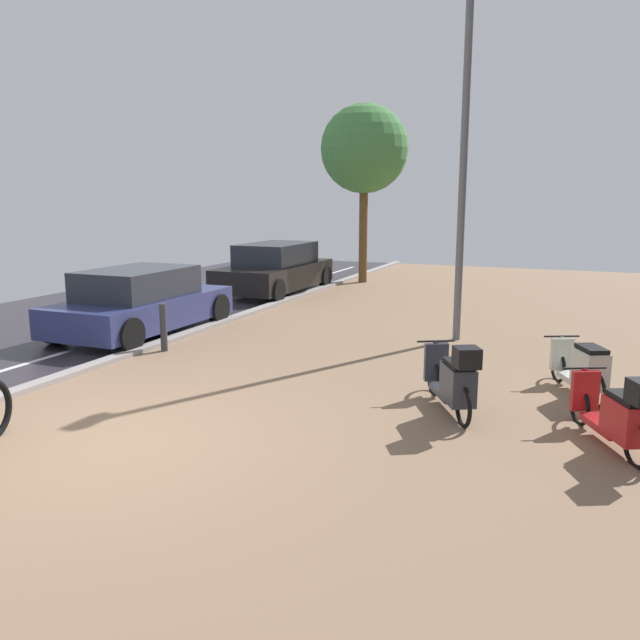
{
  "coord_description": "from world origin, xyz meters",
  "views": [
    {
      "loc": [
        4.71,
        -5.19,
        2.68
      ],
      "look_at": [
        1.66,
        2.09,
        1.15
      ],
      "focal_mm": 35.74,
      "sensor_mm": 36.0,
      "label": 1
    }
  ],
  "objects": [
    {
      "name": "scooter_far",
      "position": [
        5.15,
        1.96,
        0.42
      ],
      "size": [
        0.98,
        1.57,
        0.94
      ],
      "color": "black",
      "rests_on": "ground"
    },
    {
      "name": "parked_car_far",
      "position": [
        -3.39,
        10.87,
        0.66
      ],
      "size": [
        1.95,
        4.26,
        1.39
      ],
      "color": "black",
      "rests_on": "ground"
    },
    {
      "name": "lamp_post",
      "position": [
        2.53,
        6.76,
        3.49
      ],
      "size": [
        0.2,
        0.52,
        6.33
      ],
      "color": "slate",
      "rests_on": "ground"
    },
    {
      "name": "scooter_extra",
      "position": [
        3.3,
        2.47,
        0.45
      ],
      "size": [
        1.03,
        1.59,
        0.99
      ],
      "color": "black",
      "rests_on": "ground"
    },
    {
      "name": "bollard_far",
      "position": [
        -2.05,
        3.83,
        0.42
      ],
      "size": [
        0.12,
        0.12,
        0.84
      ],
      "color": "#38383D",
      "rests_on": "ground"
    },
    {
      "name": "scooter_mid",
      "position": [
        4.78,
        3.85,
        0.39
      ],
      "size": [
        0.89,
        1.52,
        0.77
      ],
      "color": "black",
      "rests_on": "ground"
    },
    {
      "name": "parked_car_near",
      "position": [
        -3.39,
        4.94,
        0.62
      ],
      "size": [
        1.92,
        3.96,
        1.29
      ],
      "color": "navy",
      "rests_on": "ground"
    },
    {
      "name": "street_tree",
      "position": [
        -1.82,
        13.94,
        4.1
      ],
      "size": [
        2.7,
        2.7,
        5.47
      ],
      "color": "brown",
      "rests_on": "ground"
    },
    {
      "name": "ground",
      "position": [
        1.43,
        0.0,
        -0.02
      ],
      "size": [
        21.0,
        40.0,
        0.13
      ],
      "color": "#322C34"
    }
  ]
}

